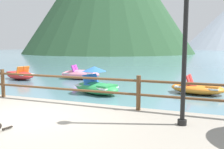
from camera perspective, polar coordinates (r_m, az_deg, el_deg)
name	(u,v)px	position (r m, az deg, el deg)	size (l,w,h in m)	color
ground_plane	(180,58)	(44.89, 15.82, 3.86)	(200.00, 200.00, 0.00)	slate
dock_railing	(63,84)	(7.47, -11.64, -2.24)	(23.92, 0.12, 0.95)	brown
lamp_post	(186,7)	(5.42, 17.25, 15.01)	(0.28, 0.28, 4.23)	black
pedal_boat_0	(198,88)	(11.43, 19.76, -3.05)	(2.49, 1.67, 0.83)	orange
pedal_boat_2	(96,85)	(10.76, -3.78, -2.53)	(2.63, 1.87, 1.23)	green
pedal_boat_3	(80,74)	(15.60, -7.52, 0.07)	(2.69, 1.53, 0.91)	pink
pedal_boat_4	(20,75)	(16.48, -21.09, -0.10)	(2.62, 1.73, 0.86)	red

